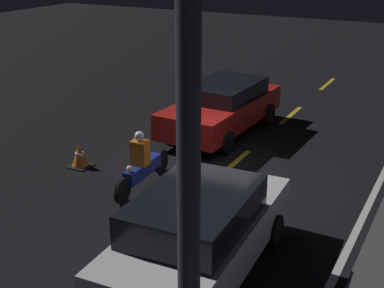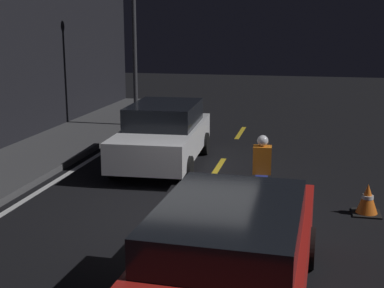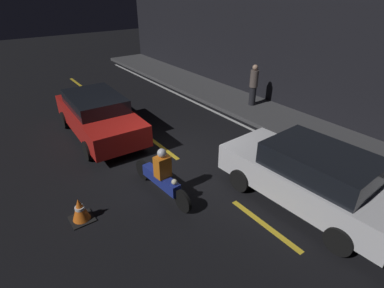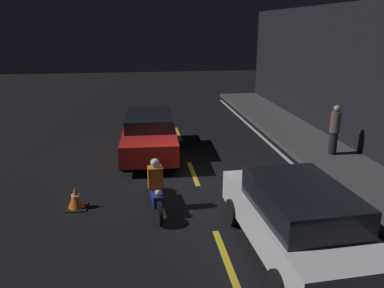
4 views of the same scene
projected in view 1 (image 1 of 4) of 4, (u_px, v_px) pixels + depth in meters
The scene contains 11 objects.
ground_plane at pixel (216, 179), 12.44m from camera, with size 56.00×56.00×0.00m, color black.
lane_dash_a at pixel (327, 84), 20.69m from camera, with size 2.00×0.14×0.01m.
lane_dash_b at pixel (291, 115), 16.97m from camera, with size 2.00×0.14×0.01m.
lane_dash_c at pixel (233, 164), 13.26m from camera, with size 2.00×0.14×0.01m.
lane_dash_d at pixel (132, 251), 9.54m from camera, with size 2.00×0.14×0.01m.
lane_solid_kerb at pixel (366, 211), 10.94m from camera, with size 25.20×0.14×0.01m.
taxi_red at pixel (222, 106), 15.24m from camera, with size 4.59×2.06×1.44m.
sedan_white at pixel (199, 231), 8.61m from camera, with size 4.36×2.05×1.54m.
motorcycle at pixel (142, 165), 11.85m from camera, with size 2.32×0.38×1.35m.
traffic_cone_near at pixel (80, 156), 13.02m from camera, with size 0.52×0.52×0.59m.
street_lamp at pixel (189, 279), 3.29m from camera, with size 0.28×0.28×5.76m.
Camera 1 is at (10.27, 4.82, 5.18)m, focal length 50.00 mm.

